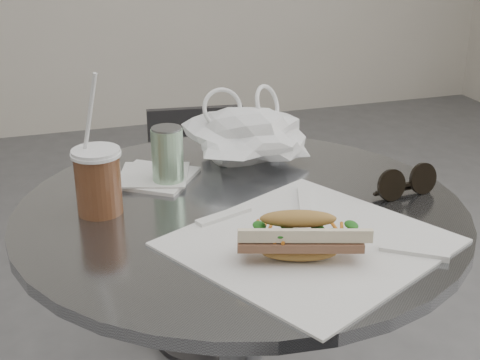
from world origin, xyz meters
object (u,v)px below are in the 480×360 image
object	(u,v)px
chair_far	(204,242)
banh_mi	(299,237)
drink_can	(168,157)
cafe_table	(241,341)
sunglasses	(406,184)
iced_coffee	(98,180)

from	to	relation	value
chair_far	banh_mi	distance (m)	1.03
chair_far	drink_can	world-z (taller)	drink_can
cafe_table	banh_mi	xyz separation A→B (m)	(0.02, -0.20, 0.31)
cafe_table	banh_mi	bearing A→B (deg)	-84.12
sunglasses	cafe_table	bearing A→B (deg)	162.88
cafe_table	iced_coffee	xyz separation A→B (m)	(-0.23, 0.05, 0.33)
iced_coffee	sunglasses	distance (m)	0.53
chair_far	sunglasses	size ratio (longest dim) A/B	5.32
sunglasses	drink_can	bearing A→B (deg)	147.34
cafe_table	iced_coffee	world-z (taller)	iced_coffee
banh_mi	cafe_table	bearing A→B (deg)	113.94
chair_far	iced_coffee	bearing A→B (deg)	69.51
sunglasses	drink_can	xyz separation A→B (m)	(-0.38, 0.17, 0.03)
cafe_table	sunglasses	distance (m)	0.41
cafe_table	chair_far	size ratio (longest dim) A/B	1.14
cafe_table	banh_mi	world-z (taller)	banh_mi
banh_mi	drink_can	xyz separation A→B (m)	(-0.12, 0.33, 0.02)
banh_mi	iced_coffee	size ratio (longest dim) A/B	0.97
banh_mi	sunglasses	bearing A→B (deg)	48.49
sunglasses	drink_can	size ratio (longest dim) A/B	1.16
iced_coffee	drink_can	size ratio (longest dim) A/B	2.17
chair_far	drink_can	distance (m)	0.79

